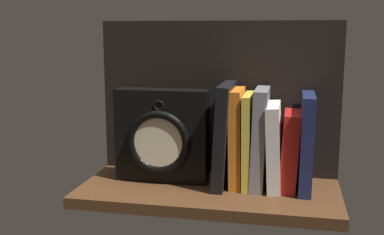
# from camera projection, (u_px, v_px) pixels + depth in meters

# --- Properties ---
(ground_plane) EXTENTS (0.59, 0.26, 0.03)m
(ground_plane) POSITION_uv_depth(u_px,v_px,m) (209.00, 193.00, 1.09)
(ground_plane) COLOR #4C2D19
(back_panel) EXTENTS (0.59, 0.01, 0.38)m
(back_panel) POSITION_uv_depth(u_px,v_px,m) (218.00, 98.00, 1.18)
(back_panel) COLOR black
(back_panel) RESTS_ON ground_plane
(book_black_skeptic) EXTENTS (0.04, 0.17, 0.24)m
(book_black_skeptic) POSITION_uv_depth(u_px,v_px,m) (224.00, 134.00, 1.10)
(book_black_skeptic) COLOR black
(book_black_skeptic) RESTS_ON ground_plane
(book_orange_pandolfini) EXTENTS (0.03, 0.12, 0.22)m
(book_orange_pandolfini) POSITION_uv_depth(u_px,v_px,m) (237.00, 137.00, 1.10)
(book_orange_pandolfini) COLOR orange
(book_orange_pandolfini) RESTS_ON ground_plane
(book_yellow_seinlanguage) EXTENTS (0.02, 0.13, 0.21)m
(book_yellow_seinlanguage) POSITION_uv_depth(u_px,v_px,m) (248.00, 140.00, 1.09)
(book_yellow_seinlanguage) COLOR gold
(book_yellow_seinlanguage) RESTS_ON ground_plane
(book_gray_chess) EXTENTS (0.03, 0.13, 0.23)m
(book_gray_chess) POSITION_uv_depth(u_px,v_px,m) (260.00, 138.00, 1.09)
(book_gray_chess) COLOR gray
(book_gray_chess) RESTS_ON ground_plane
(book_white_catcher) EXTENTS (0.04, 0.14, 0.19)m
(book_white_catcher) POSITION_uv_depth(u_px,v_px,m) (274.00, 146.00, 1.08)
(book_white_catcher) COLOR silver
(book_white_catcher) RESTS_ON ground_plane
(book_red_requiem) EXTENTS (0.04, 0.12, 0.18)m
(book_red_requiem) POSITION_uv_depth(u_px,v_px,m) (290.00, 150.00, 1.08)
(book_red_requiem) COLOR red
(book_red_requiem) RESTS_ON ground_plane
(book_navy_bierce) EXTENTS (0.03, 0.15, 0.22)m
(book_navy_bierce) POSITION_uv_depth(u_px,v_px,m) (306.00, 142.00, 1.07)
(book_navy_bierce) COLOR #192147
(book_navy_bierce) RESTS_ON ground_plane
(framed_clock) EXTENTS (0.22, 0.07, 0.22)m
(framed_clock) POSITION_uv_depth(u_px,v_px,m) (162.00, 136.00, 1.12)
(framed_clock) COLOR black
(framed_clock) RESTS_ON ground_plane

